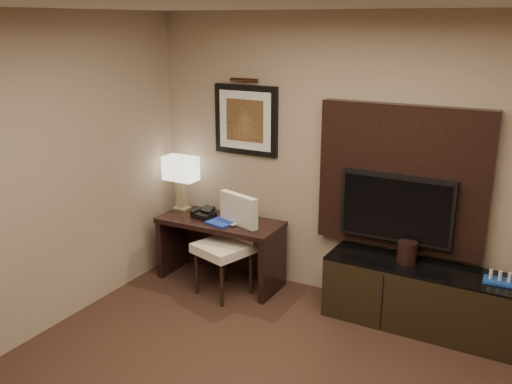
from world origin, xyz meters
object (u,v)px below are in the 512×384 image
Objects in this scene: tv at (396,208)px; minibar_tray at (500,278)px; desk_chair at (223,247)px; table_lamp at (181,181)px; desk_phone at (204,212)px; ice_bucket at (407,252)px; desk at (221,251)px; credenza at (421,297)px.

tv reaches higher than minibar_tray.
desk_chair is 1.61× the size of table_lamp.
tv reaches higher than table_lamp.
minibar_tray is (0.91, -0.15, -0.40)m from tv.
table_lamp reaches higher than desk_phone.
desk_chair is 1.73m from ice_bucket.
desk is 5.12× the size of minibar_tray.
table_lamp reaches higher than ice_bucket.
desk_phone is at bearing -179.54° from desk.
table_lamp is at bearing 168.23° from desk_phone.
tv is (-0.31, 0.14, 0.73)m from credenza.
minibar_tray is (2.82, 0.04, -0.11)m from desk_phone.
tv is 2.27m from table_lamp.
table_lamp is at bearing 167.08° from desk.
credenza is at bearing 0.05° from desk.
desk is 1.86m from tv.
desk_phone is 2.06m from ice_bucket.
desk is at bearing -177.73° from credenza.
desk_phone is (0.36, -0.12, -0.26)m from table_lamp.
desk is 2.65m from minibar_tray.
credenza is 1.89m from desk_chair.
desk_chair is (-1.86, -0.27, 0.21)m from credenza.
desk is 1.26× the size of tv.
desk_phone reaches higher than desk.
ice_bucket is (2.42, -0.03, -0.31)m from table_lamp.
desk_chair is 2.48m from minibar_tray.
tv is 1.01× the size of desk_chair.
ice_bucket is (1.70, 0.30, 0.18)m from desk_chair.
table_lamp is at bearing 172.21° from desk_chair.
table_lamp reaches higher than credenza.
credenza is 1.69× the size of desk_chair.
ice_bucket is at bearing -36.95° from tv.
credenza is 0.81m from tv.
ice_bucket reaches higher than minibar_tray.
desk is 2.05× the size of table_lamp.
credenza is 0.69m from minibar_tray.
desk_chair reaches higher than minibar_tray.
ice_bucket is 0.78× the size of minibar_tray.
desk_chair reaches higher than credenza.
table_lamp is at bearing 179.19° from ice_bucket.
minibar_tray is at bearing -3.04° from ice_bucket.
table_lamp is 0.45m from desk_phone.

